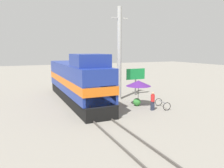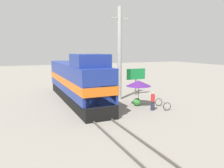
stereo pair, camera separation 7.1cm
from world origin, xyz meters
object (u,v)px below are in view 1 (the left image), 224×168
object	(u,v)px
utility_pole	(119,54)
bicycle	(163,104)
locomotive	(78,82)
person_bystander	(153,100)
billboard_sign	(136,75)
vendor_umbrella	(138,83)

from	to	relation	value
utility_pole	bicycle	bearing A→B (deg)	-67.34
locomotive	utility_pole	size ratio (longest dim) A/B	1.50
person_bystander	bicycle	size ratio (longest dim) A/B	0.90
utility_pole	bicycle	size ratio (longest dim) A/B	5.29
utility_pole	locomotive	bearing A→B (deg)	172.11
person_bystander	utility_pole	bearing A→B (deg)	98.46
bicycle	locomotive	bearing A→B (deg)	150.22
locomotive	bicycle	distance (m)	8.65
locomotive	billboard_sign	size ratio (longest dim) A/B	4.66
billboard_sign	person_bystander	xyz separation A→B (m)	(-2.00, -6.40, -1.44)
billboard_sign	person_bystander	world-z (taller)	billboard_sign
locomotive	person_bystander	xyz separation A→B (m)	(5.17, -5.75, -1.21)
utility_pole	person_bystander	size ratio (longest dim) A/B	5.84
utility_pole	billboard_sign	world-z (taller)	utility_pole
person_bystander	bicycle	world-z (taller)	person_bystander
locomotive	utility_pole	xyz separation A→B (m)	(4.40, -0.61, 2.77)
locomotive	vendor_umbrella	distance (m)	6.17
locomotive	bicycle	xyz separation A→B (m)	(6.44, -5.50, -1.73)
utility_pole	person_bystander	world-z (taller)	utility_pole
vendor_umbrella	locomotive	bearing A→B (deg)	142.42
billboard_sign	bicycle	size ratio (longest dim) A/B	1.70
vendor_umbrella	billboard_sign	world-z (taller)	billboard_sign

